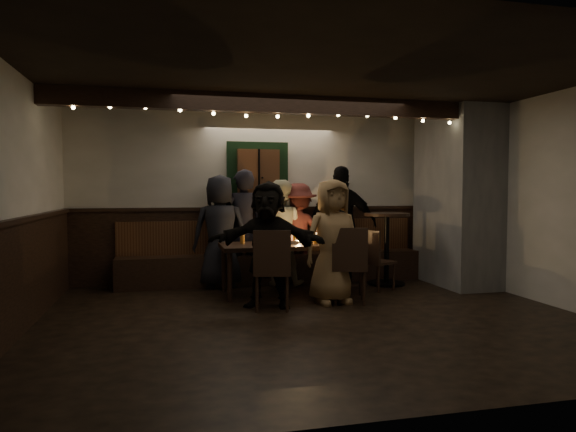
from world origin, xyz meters
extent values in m
cube|color=black|center=(0.00, 0.00, -0.01)|extent=(6.00, 5.00, 0.01)
cube|color=black|center=(0.00, 0.00, 2.60)|extent=(6.00, 5.00, 0.01)
cube|color=beige|center=(0.00, 2.50, 1.30)|extent=(6.00, 0.01, 2.60)
cube|color=beige|center=(-3.00, 0.00, 1.30)|extent=(0.01, 5.00, 2.60)
cube|color=beige|center=(3.00, 0.00, 1.30)|extent=(0.01, 5.00, 2.60)
cube|color=black|center=(0.00, 2.48, 0.55)|extent=(6.00, 0.05, 1.10)
cube|color=black|center=(-2.98, 0.00, 0.55)|extent=(0.05, 5.00, 1.10)
cube|color=#606060|center=(2.65, 1.50, 1.30)|extent=(0.70, 1.40, 2.60)
cube|color=black|center=(0.00, 2.23, 0.23)|extent=(4.60, 0.45, 0.45)
cube|color=#422311|center=(0.00, 2.41, 0.70)|extent=(4.60, 0.06, 0.50)
cube|color=black|center=(-0.20, 2.44, 1.65)|extent=(0.95, 0.04, 1.00)
cube|color=#422311|center=(-0.20, 2.38, 1.65)|extent=(0.64, 0.12, 0.76)
cube|color=black|center=(0.00, 1.00, 2.49)|extent=(6.00, 0.16, 0.22)
sphere|color=#FFE599|center=(-2.60, 0.98, 2.36)|extent=(0.04, 0.04, 0.04)
sphere|color=#FFE599|center=(-2.20, 0.98, 2.38)|extent=(0.04, 0.04, 0.04)
sphere|color=#FFE599|center=(-1.80, 0.98, 2.39)|extent=(0.04, 0.04, 0.04)
sphere|color=#FFE599|center=(-1.40, 0.98, 2.37)|extent=(0.04, 0.04, 0.04)
sphere|color=#FFE599|center=(-1.00, 0.98, 2.35)|extent=(0.04, 0.04, 0.04)
sphere|color=#FFE599|center=(-0.60, 0.98, 2.33)|extent=(0.04, 0.04, 0.04)
sphere|color=#FFE599|center=(-0.20, 0.98, 2.34)|extent=(0.04, 0.04, 0.04)
sphere|color=#FFE599|center=(0.20, 0.98, 2.36)|extent=(0.04, 0.04, 0.04)
sphere|color=#FFE599|center=(0.60, 0.98, 2.38)|extent=(0.04, 0.04, 0.04)
sphere|color=#FFE599|center=(1.00, 0.98, 2.39)|extent=(0.04, 0.04, 0.04)
sphere|color=#FFE599|center=(1.40, 0.98, 2.37)|extent=(0.04, 0.04, 0.04)
sphere|color=#FFE599|center=(1.80, 0.98, 2.35)|extent=(0.04, 0.04, 0.04)
sphere|color=#FFE599|center=(2.20, 0.98, 2.33)|extent=(0.04, 0.04, 0.04)
sphere|color=#FFE599|center=(2.60, 0.98, 2.34)|extent=(0.04, 0.04, 0.04)
cube|color=black|center=(0.08, 1.40, 0.66)|extent=(1.92, 0.82, 0.05)
cylinder|color=black|center=(-0.80, 1.06, 0.31)|extent=(0.06, 0.06, 0.63)
cylinder|color=black|center=(-0.80, 1.74, 0.31)|extent=(0.06, 0.06, 0.63)
cylinder|color=black|center=(0.97, 1.06, 0.31)|extent=(0.06, 0.06, 0.63)
cylinder|color=black|center=(0.97, 1.74, 0.31)|extent=(0.06, 0.06, 0.63)
cylinder|color=#BF7226|center=(-0.57, 1.54, 0.75)|extent=(0.06, 0.06, 0.13)
cylinder|color=#BF7226|center=(-0.31, 1.20, 0.75)|extent=(0.06, 0.06, 0.13)
cylinder|color=silver|center=(0.04, 1.59, 0.75)|extent=(0.06, 0.06, 0.13)
cylinder|color=#BF7226|center=(0.38, 1.26, 0.75)|extent=(0.06, 0.06, 0.13)
cylinder|color=silver|center=(0.52, 1.61, 0.75)|extent=(0.06, 0.06, 0.13)
cylinder|color=#BF7226|center=(0.75, 1.28, 0.75)|extent=(0.06, 0.06, 0.13)
cylinder|color=white|center=(-0.35, 1.13, 0.69)|extent=(0.24, 0.24, 0.01)
cube|color=#B2B2B7|center=(0.08, 1.35, 0.71)|extent=(0.15, 0.09, 0.05)
cylinder|color=#990C0C|center=(0.05, 1.35, 0.76)|extent=(0.03, 0.03, 0.15)
cylinder|color=gold|center=(0.11, 1.35, 0.76)|extent=(0.03, 0.03, 0.15)
cylinder|color=silver|center=(0.19, 1.45, 0.72)|extent=(0.05, 0.05, 0.07)
sphere|color=#FFB24C|center=(0.19, 1.45, 0.78)|extent=(0.03, 0.03, 0.03)
cube|color=black|center=(-0.36, 0.56, 0.44)|extent=(0.51, 0.51, 0.04)
cube|color=black|center=(-0.40, 0.36, 0.71)|extent=(0.43, 0.13, 0.49)
cylinder|color=black|center=(-0.16, 0.69, 0.21)|extent=(0.04, 0.04, 0.42)
cylinder|color=black|center=(-0.23, 0.35, 0.21)|extent=(0.04, 0.04, 0.42)
cylinder|color=black|center=(-0.50, 0.76, 0.21)|extent=(0.04, 0.04, 0.42)
cylinder|color=black|center=(-0.57, 0.42, 0.21)|extent=(0.04, 0.04, 0.42)
cube|color=black|center=(0.65, 0.67, 0.44)|extent=(0.55, 0.55, 0.04)
cube|color=black|center=(0.59, 0.48, 0.71)|extent=(0.42, 0.18, 0.49)
cylinder|color=black|center=(0.88, 0.78, 0.21)|extent=(0.04, 0.04, 0.42)
cylinder|color=black|center=(0.76, 0.45, 0.21)|extent=(0.04, 0.04, 0.42)
cylinder|color=black|center=(0.55, 0.89, 0.21)|extent=(0.04, 0.04, 0.42)
cylinder|color=black|center=(0.43, 0.56, 0.21)|extent=(0.04, 0.04, 0.42)
cube|color=black|center=(1.33, 1.35, 0.39)|extent=(0.51, 0.51, 0.04)
cube|color=black|center=(1.17, 1.28, 0.63)|extent=(0.19, 0.37, 0.44)
cylinder|color=black|center=(1.54, 1.27, 0.19)|extent=(0.03, 0.03, 0.38)
cylinder|color=black|center=(1.25, 1.14, 0.19)|extent=(0.03, 0.03, 0.38)
cylinder|color=black|center=(1.41, 1.56, 0.19)|extent=(0.03, 0.03, 0.38)
cylinder|color=black|center=(1.12, 1.43, 0.19)|extent=(0.03, 0.03, 0.38)
cylinder|color=black|center=(1.62, 1.70, 0.02)|extent=(0.55, 0.55, 0.03)
cylinder|color=black|center=(1.62, 1.70, 0.52)|extent=(0.07, 0.07, 1.05)
cylinder|color=black|center=(1.62, 1.70, 1.05)|extent=(0.67, 0.67, 0.04)
imported|color=black|center=(-0.82, 2.06, 0.82)|extent=(0.83, 0.58, 1.63)
imported|color=black|center=(-0.46, 2.17, 0.86)|extent=(0.67, 0.49, 1.72)
imported|color=#BDB997|center=(0.05, 2.07, 0.78)|extent=(0.90, 0.79, 1.56)
imported|color=#51201B|center=(0.37, 2.16, 0.76)|extent=(1.09, 0.79, 1.51)
imported|color=black|center=(1.05, 2.08, 0.89)|extent=(1.13, 0.82, 1.78)
imported|color=black|center=(-0.39, 0.69, 0.76)|extent=(1.48, 0.97, 1.53)
imported|color=#987346|center=(0.44, 0.71, 0.78)|extent=(0.82, 0.59, 1.55)
camera|label=1|loc=(-1.58, -5.36, 1.43)|focal=32.00mm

